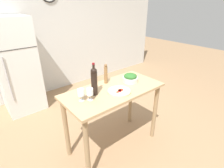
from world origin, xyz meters
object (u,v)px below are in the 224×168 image
object	(u,v)px
wine_bottle	(94,81)
salad_bowl	(130,78)
pepper_mill	(106,74)
refrigerator	(16,66)
homemade_pizza	(119,91)
wine_glass_far	(81,93)
wine_glass_near	(90,92)

from	to	relation	value
wine_bottle	salad_bowl	size ratio (longest dim) A/B	1.86
pepper_mill	refrigerator	bearing A→B (deg)	113.04
refrigerator	pepper_mill	distance (m)	1.81
salad_bowl	homemade_pizza	size ratio (longest dim) A/B	0.73
homemade_pizza	wine_bottle	bearing A→B (deg)	149.86
wine_bottle	wine_glass_far	world-z (taller)	wine_bottle
wine_glass_far	homemade_pizza	size ratio (longest dim) A/B	0.50
wine_glass_far	salad_bowl	bearing A→B (deg)	1.13
wine_glass_far	salad_bowl	distance (m)	0.76
wine_bottle	salad_bowl	bearing A→B (deg)	-1.23
refrigerator	pepper_mill	xyz separation A→B (m)	(0.71, -1.66, 0.19)
wine_glass_far	homemade_pizza	bearing A→B (deg)	-14.78
salad_bowl	pepper_mill	bearing A→B (deg)	148.35
refrigerator	wine_glass_near	world-z (taller)	refrigerator
wine_bottle	wine_glass_far	size ratio (longest dim) A/B	2.74
wine_glass_near	salad_bowl	distance (m)	0.68
pepper_mill	wine_glass_far	bearing A→B (deg)	-158.75
salad_bowl	homemade_pizza	xyz separation A→B (m)	(-0.32, -0.13, -0.04)
refrigerator	wine_bottle	xyz separation A→B (m)	(0.42, -1.82, 0.23)
salad_bowl	wine_glass_near	bearing A→B (deg)	-174.84
wine_glass_far	homemade_pizza	distance (m)	0.46
pepper_mill	wine_glass_near	bearing A→B (deg)	-149.72
wine_bottle	salad_bowl	world-z (taller)	wine_bottle
pepper_mill	homemade_pizza	xyz separation A→B (m)	(-0.04, -0.30, -0.12)
wine_bottle	pepper_mill	distance (m)	0.33
refrigerator	wine_glass_far	size ratio (longest dim) A/B	11.98
pepper_mill	homemade_pizza	distance (m)	0.33
pepper_mill	salad_bowl	xyz separation A→B (m)	(0.28, -0.17, -0.08)
wine_bottle	homemade_pizza	world-z (taller)	wine_bottle
wine_bottle	pepper_mill	world-z (taller)	wine_bottle
pepper_mill	homemade_pizza	world-z (taller)	pepper_mill
pepper_mill	salad_bowl	size ratio (longest dim) A/B	1.30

